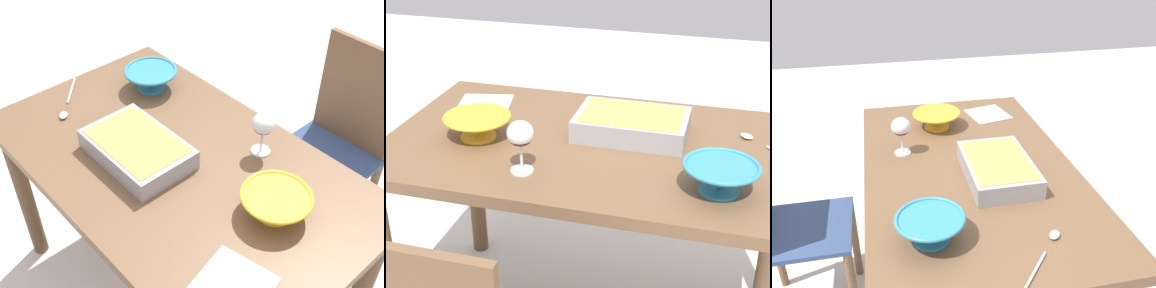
{
  "view_description": "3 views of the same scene",
  "coord_description": "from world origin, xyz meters",
  "views": [
    {
      "loc": [
        0.95,
        -0.78,
        1.87
      ],
      "look_at": [
        0.0,
        0.07,
        0.79
      ],
      "focal_mm": 46.81,
      "sensor_mm": 36.0,
      "label": 1
    },
    {
      "loc": [
        -0.39,
        1.6,
        1.56
      ],
      "look_at": [
        0.02,
        0.11,
        0.8
      ],
      "focal_mm": 54.9,
      "sensor_mm": 36.0,
      "label": 2
    },
    {
      "loc": [
        -1.35,
        0.31,
        1.57
      ],
      "look_at": [
        0.01,
        0.02,
        0.85
      ],
      "focal_mm": 39.21,
      "sensor_mm": 36.0,
      "label": 3
    }
  ],
  "objects": [
    {
      "name": "dining_table",
      "position": [
        0.0,
        0.0,
        0.65
      ],
      "size": [
        1.32,
        0.79,
        0.75
      ],
      "color": "brown",
      "rests_on": "ground_plane"
    },
    {
      "name": "wine_glass",
      "position": [
        0.15,
        0.24,
        0.87
      ],
      "size": [
        0.08,
        0.08,
        0.16
      ],
      "color": "white",
      "rests_on": "dining_table"
    },
    {
      "name": "small_bowl",
      "position": [
        0.37,
        0.07,
        0.8
      ],
      "size": [
        0.21,
        0.21,
        0.08
      ],
      "color": "yellow",
      "rests_on": "dining_table"
    },
    {
      "name": "serving_spoon",
      "position": [
        -0.5,
        -0.12,
        0.76
      ],
      "size": [
        0.22,
        0.19,
        0.01
      ],
      "color": "silver",
      "rests_on": "dining_table"
    },
    {
      "name": "casserole_dish",
      "position": [
        -0.1,
        -0.08,
        0.8
      ],
      "size": [
        0.35,
        0.23,
        0.07
      ],
      "color": "#99999E",
      "rests_on": "dining_table"
    },
    {
      "name": "napkin",
      "position": [
        0.46,
        -0.2,
        0.76
      ],
      "size": [
        0.22,
        0.21,
        0.0
      ],
      "primitive_type": "cube",
      "rotation": [
        0.0,
        0.0,
        0.22
      ],
      "color": "#B2CCB7",
      "rests_on": "dining_table"
    },
    {
      "name": "mixing_bowl",
      "position": [
        -0.39,
        0.2,
        0.8
      ],
      "size": [
        0.21,
        0.21,
        0.08
      ],
      "color": "teal",
      "rests_on": "dining_table"
    },
    {
      "name": "chair",
      "position": [
        0.15,
        0.75,
        0.5
      ],
      "size": [
        0.38,
        0.4,
        0.93
      ],
      "color": "#334772",
      "rests_on": "ground_plane"
    }
  ]
}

